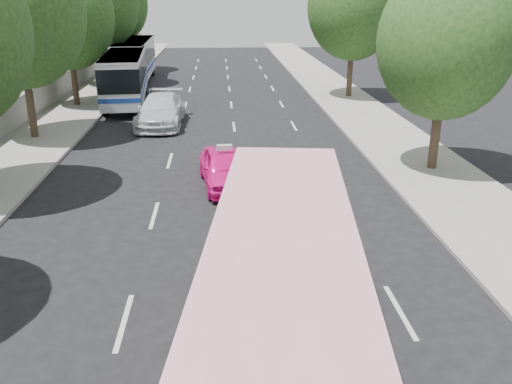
{
  "coord_description": "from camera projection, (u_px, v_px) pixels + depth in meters",
  "views": [
    {
      "loc": [
        0.29,
        -12.19,
        6.71
      ],
      "look_at": [
        1.21,
        1.61,
        1.6
      ],
      "focal_mm": 38.0,
      "sensor_mm": 36.0,
      "label": 1
    }
  ],
  "objects": [
    {
      "name": "ground",
      "position": [
        213.0,
        274.0,
        13.72
      ],
      "size": [
        120.0,
        120.0,
        0.0
      ],
      "primitive_type": "plane",
      "color": "black",
      "rests_on": "ground"
    },
    {
      "name": "sidewalk_left",
      "position": [
        71.0,
        112.0,
        31.88
      ],
      "size": [
        4.0,
        90.0,
        0.15
      ],
      "primitive_type": "cube",
      "color": "#9E998E",
      "rests_on": "ground"
    },
    {
      "name": "sidewalk_right",
      "position": [
        355.0,
        109.0,
        32.94
      ],
      "size": [
        4.0,
        90.0,
        0.12
      ],
      "primitive_type": "cube",
      "color": "#9E998E",
      "rests_on": "ground"
    },
    {
      "name": "low_wall",
      "position": [
        38.0,
        99.0,
        31.48
      ],
      "size": [
        0.3,
        90.0,
        1.5
      ],
      "primitive_type": "cube",
      "color": "#9E998E",
      "rests_on": "sidewalk_left"
    },
    {
      "name": "tree_left_c",
      "position": [
        18.0,
        6.0,
        24.1
      ],
      "size": [
        6.0,
        6.0,
        9.35
      ],
      "color": "#38281E",
      "rests_on": "ground"
    },
    {
      "name": "tree_left_d",
      "position": [
        68.0,
        12.0,
        31.77
      ],
      "size": [
        5.52,
        5.52,
        8.6
      ],
      "color": "#38281E",
      "rests_on": "ground"
    },
    {
      "name": "tree_left_f",
      "position": [
        114.0,
        1.0,
        46.61
      ],
      "size": [
        5.88,
        5.88,
        9.16
      ],
      "color": "#38281E",
      "rests_on": "ground"
    },
    {
      "name": "tree_right_near",
      "position": [
        450.0,
        36.0,
        19.89
      ],
      "size": [
        5.1,
        5.1,
        7.95
      ],
      "color": "#38281E",
      "rests_on": "ground"
    },
    {
      "name": "tree_right_far",
      "position": [
        355.0,
        2.0,
        34.57
      ],
      "size": [
        6.0,
        6.0,
        9.35
      ],
      "color": "#38281E",
      "rests_on": "ground"
    },
    {
      "name": "pink_bus",
      "position": [
        283.0,
        287.0,
        9.39
      ],
      "size": [
        3.6,
        9.84,
        3.07
      ],
      "rotation": [
        0.0,
        0.0,
        -0.12
      ],
      "color": "#FBA2AC",
      "rests_on": "ground"
    },
    {
      "name": "pink_taxi",
      "position": [
        225.0,
        168.0,
        19.73
      ],
      "size": [
        2.15,
        4.25,
        1.39
      ],
      "primitive_type": "imported",
      "rotation": [
        0.0,
        0.0,
        0.13
      ],
      "color": "#FF1692",
      "rests_on": "ground"
    },
    {
      "name": "white_pickup",
      "position": [
        161.0,
        110.0,
        28.78
      ],
      "size": [
        2.42,
        5.62,
        1.61
      ],
      "primitive_type": "imported",
      "rotation": [
        0.0,
        0.0,
        -0.03
      ],
      "color": "silver",
      "rests_on": "ground"
    },
    {
      "name": "tour_coach_front",
      "position": [
        125.0,
        73.0,
        34.13
      ],
      "size": [
        3.23,
        10.8,
        3.18
      ],
      "rotation": [
        0.0,
        0.0,
        0.09
      ],
      "color": "silver",
      "rests_on": "ground"
    },
    {
      "name": "tour_coach_rear",
      "position": [
        135.0,
        57.0,
        42.37
      ],
      "size": [
        2.72,
        10.86,
        3.22
      ],
      "rotation": [
        0.0,
        0.0,
        0.04
      ],
      "color": "white",
      "rests_on": "ground"
    },
    {
      "name": "taxi_roof_sign",
      "position": [
        224.0,
        147.0,
        19.45
      ],
      "size": [
        0.57,
        0.25,
        0.18
      ],
      "primitive_type": "cube",
      "rotation": [
        0.0,
        0.0,
        0.13
      ],
      "color": "silver",
      "rests_on": "pink_taxi"
    }
  ]
}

